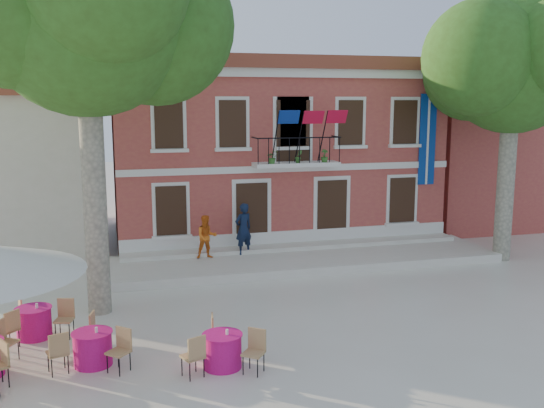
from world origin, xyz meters
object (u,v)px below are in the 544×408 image
at_px(pedestrian_navy, 243,229).
at_px(cafe_table_1, 222,349).
at_px(pedestrian_orange, 207,237).
at_px(plane_tree_east, 513,67).
at_px(cafe_table_3, 34,321).
at_px(plane_tree_west, 85,11).
at_px(cafe_table_0, 93,347).

bearing_deg(pedestrian_navy, cafe_table_1, 52.47).
bearing_deg(pedestrian_navy, pedestrian_orange, -13.04).
height_order(plane_tree_east, pedestrian_navy, plane_tree_east).
xyz_separation_m(plane_tree_east, cafe_table_1, (-11.72, -6.47, -6.55)).
xyz_separation_m(pedestrian_orange, cafe_table_3, (-5.20, -5.45, -0.64)).
height_order(plane_tree_west, cafe_table_1, plane_tree_west).
relative_size(pedestrian_navy, pedestrian_orange, 1.22).
bearing_deg(cafe_table_0, cafe_table_1, -17.66).
relative_size(plane_tree_east, pedestrian_orange, 6.14).
height_order(plane_tree_west, plane_tree_east, plane_tree_west).
bearing_deg(plane_tree_east, plane_tree_west, -171.82).
relative_size(plane_tree_west, cafe_table_1, 5.89).
height_order(pedestrian_orange, cafe_table_3, pedestrian_orange).
relative_size(plane_tree_west, pedestrian_navy, 5.82).
relative_size(pedestrian_orange, cafe_table_0, 0.85).
height_order(pedestrian_orange, cafe_table_0, pedestrian_orange).
distance_m(plane_tree_east, pedestrian_orange, 12.39).
distance_m(pedestrian_navy, pedestrian_orange, 1.41).
xyz_separation_m(cafe_table_0, cafe_table_1, (2.76, -0.88, 0.00)).
bearing_deg(cafe_table_1, plane_tree_west, 120.95).
height_order(pedestrian_navy, cafe_table_3, pedestrian_navy).
bearing_deg(cafe_table_0, pedestrian_orange, 63.36).
bearing_deg(cafe_table_0, plane_tree_west, 88.13).
distance_m(plane_tree_east, cafe_table_1, 14.91).
xyz_separation_m(pedestrian_orange, cafe_table_1, (-1.00, -8.36, -0.64)).
height_order(plane_tree_east, cafe_table_3, plane_tree_east).
bearing_deg(cafe_table_3, pedestrian_navy, 40.74).
bearing_deg(cafe_table_3, plane_tree_east, 12.60).
bearing_deg(pedestrian_navy, plane_tree_west, 17.68).
bearing_deg(plane_tree_west, cafe_table_3, -136.16).
relative_size(plane_tree_west, cafe_table_3, 6.03).
bearing_deg(cafe_table_3, cafe_table_1, -34.77).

